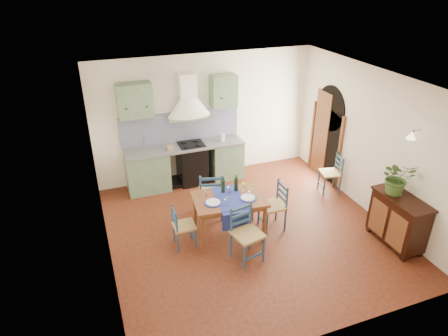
{
  "coord_description": "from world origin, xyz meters",
  "views": [
    {
      "loc": [
        -2.56,
        -5.54,
        4.44
      ],
      "look_at": [
        -0.39,
        0.3,
        1.24
      ],
      "focal_mm": 32.0,
      "sensor_mm": 36.0,
      "label": 1
    }
  ],
  "objects_px": {
    "sideboard": "(398,219)",
    "potted_plant": "(398,178)",
    "chair_near": "(246,234)",
    "dining_table": "(229,202)"
  },
  "relations": [
    {
      "from": "sideboard",
      "to": "potted_plant",
      "type": "height_order",
      "value": "potted_plant"
    },
    {
      "from": "chair_near",
      "to": "sideboard",
      "type": "xyz_separation_m",
      "value": [
        2.63,
        -0.53,
        0.01
      ]
    },
    {
      "from": "dining_table",
      "to": "sideboard",
      "type": "xyz_separation_m",
      "value": [
        2.66,
        -1.23,
        -0.2
      ]
    },
    {
      "from": "dining_table",
      "to": "chair_near",
      "type": "distance_m",
      "value": 0.73
    },
    {
      "from": "dining_table",
      "to": "potted_plant",
      "type": "relative_size",
      "value": 2.21
    },
    {
      "from": "chair_near",
      "to": "potted_plant",
      "type": "bearing_deg",
      "value": -7.82
    },
    {
      "from": "chair_near",
      "to": "sideboard",
      "type": "height_order",
      "value": "chair_near"
    },
    {
      "from": "dining_table",
      "to": "potted_plant",
      "type": "distance_m",
      "value": 2.88
    },
    {
      "from": "dining_table",
      "to": "chair_near",
      "type": "xyz_separation_m",
      "value": [
        0.03,
        -0.7,
        -0.2
      ]
    },
    {
      "from": "sideboard",
      "to": "potted_plant",
      "type": "distance_m",
      "value": 0.75
    }
  ]
}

